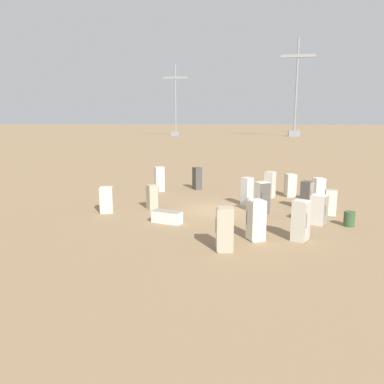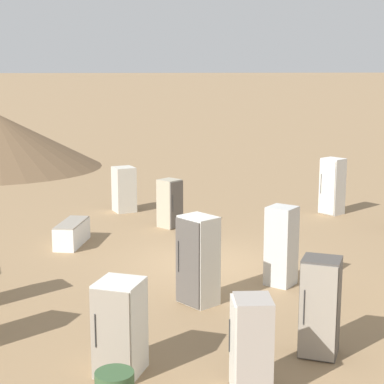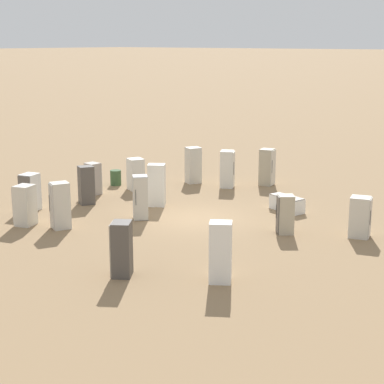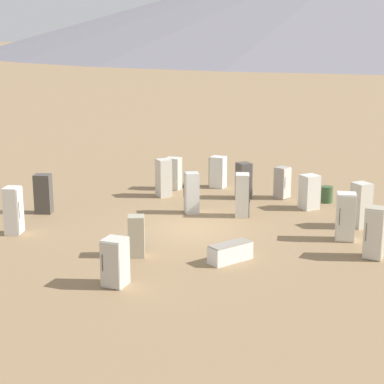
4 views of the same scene
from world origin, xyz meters
TOP-DOWN VIEW (x-y plane):
  - ground_plane at (0.00, 0.00)m, footprint 1000.00×1000.00m
  - power_pylon_0 at (-14.92, -112.49)m, footprint 11.31×3.88m
  - power_pylon_1 at (26.45, -110.35)m, footprint 8.55×2.93m
  - discarded_fridge_0 at (-3.39, -4.49)m, footprint 0.85×0.90m
  - discarded_fridge_1 at (-1.84, -1.54)m, footprint 0.85×0.85m
  - discarded_fridge_2 at (4.94, -5.25)m, footprint 0.89×0.88m
  - discarded_fridge_3 at (3.89, 0.42)m, footprint 0.84×0.83m
  - discarded_fridge_4 at (-5.52, -1.18)m, footprint 0.85×0.85m
  - discarded_fridge_5 at (-1.16, 7.22)m, footprint 0.80×0.77m
  - discarded_fridge_6 at (-2.45, 5.52)m, footprint 0.93×0.94m
  - discarded_fridge_7 at (-5.72, 2.27)m, footprint 0.99×0.95m
  - discarded_fridge_8 at (-4.86, -5.07)m, footprint 0.88×0.89m
  - discarded_fridge_9 at (-2.78, 0.54)m, footprint 0.95×0.92m
  - discarded_fridge_10 at (-4.46, 5.28)m, footprint 0.90×0.91m
  - discarded_fridge_11 at (-6.57, -3.49)m, footprint 0.81×0.90m
  - discarded_fridge_12 at (2.26, 3.38)m, footprint 1.74×1.00m
  - discarded_fridge_13 at (-6.65, 0.30)m, footprint 0.69×0.65m
  - discarded_fridge_14 at (2.20, -6.75)m, footprint 0.90×0.93m
  - discarded_fridge_15 at (6.34, 1.75)m, footprint 0.92×0.86m
  - rusty_barrel at (-7.24, 2.39)m, footprint 0.56×0.56m

SIDE VIEW (x-z plane):
  - ground_plane at x=0.00m, z-range 0.00..0.00m
  - discarded_fridge_12 at x=2.26m, z-range 0.00..0.66m
  - rusty_barrel at x=-7.24m, z-range 0.00..0.77m
  - discarded_fridge_3 at x=3.89m, z-range 0.00..1.51m
  - discarded_fridge_13 at x=-6.65m, z-range 0.00..1.53m
  - discarded_fridge_15 at x=6.34m, z-range 0.00..1.56m
  - discarded_fridge_7 at x=-5.72m, z-range 0.00..1.57m
  - discarded_fridge_11 at x=-6.57m, z-range 0.00..1.62m
  - discarded_fridge_8 at x=-4.86m, z-range 0.00..1.64m
  - discarded_fridge_4 at x=-5.52m, z-range 0.00..1.75m
  - discarded_fridge_14 at x=2.20m, z-range 0.00..1.76m
  - discarded_fridge_1 at x=-1.84m, z-range 0.00..1.84m
  - discarded_fridge_0 at x=-3.39m, z-range 0.00..1.85m
  - discarded_fridge_10 at x=-4.46m, z-range 0.00..1.87m
  - discarded_fridge_5 at x=-1.16m, z-range 0.00..1.87m
  - discarded_fridge_6 at x=-2.45m, z-range 0.00..1.87m
  - discarded_fridge_9 at x=-2.78m, z-range 0.00..1.90m
  - discarded_fridge_2 at x=4.94m, z-range 0.00..1.92m
  - power_pylon_1 at x=26.45m, z-range -4.62..19.81m
  - power_pylon_0 at x=-14.92m, z-range -6.11..26.21m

